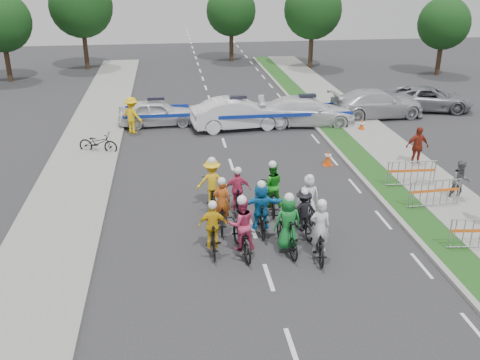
{
  "coord_description": "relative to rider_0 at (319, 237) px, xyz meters",
  "views": [
    {
      "loc": [
        -2.54,
        -12.74,
        8.46
      ],
      "look_at": [
        -0.2,
        4.63,
        1.1
      ],
      "focal_mm": 40.0,
      "sensor_mm": 36.0,
      "label": 1
    }
  ],
  "objects": [
    {
      "name": "barrier_1",
      "position": [
        5.0,
        2.67,
        -0.08
      ],
      "size": [
        2.02,
        0.58,
        1.12
      ],
      "primitive_type": null,
      "rotation": [
        0.0,
        0.0,
        0.04
      ],
      "color": "#A5A8AD",
      "rests_on": "ground"
    },
    {
      "name": "tree_4",
      "position": [
        1.3,
        33.04,
        3.54
      ],
      "size": [
        4.2,
        4.2,
        6.3
      ],
      "color": "#382619",
      "rests_on": "ground"
    },
    {
      "name": "rider_0",
      "position": [
        0.0,
        0.0,
        0.0
      ],
      "size": [
        0.92,
        1.98,
        1.95
      ],
      "rotation": [
        0.0,
        0.0,
        3.01
      ],
      "color": "black",
      "rests_on": "ground"
    },
    {
      "name": "rider_6",
      "position": [
        -2.71,
        2.27,
        -0.03
      ],
      "size": [
        0.84,
        1.88,
        1.86
      ],
      "rotation": [
        0.0,
        0.0,
        3.03
      ],
      "color": "black",
      "rests_on": "ground"
    },
    {
      "name": "tree_2",
      "position": [
        16.3,
        25.04,
        3.19
      ],
      "size": [
        3.85,
        3.85,
        5.77
      ],
      "color": "#382619",
      "rests_on": "ground"
    },
    {
      "name": "cone_1",
      "position": [
        5.59,
        11.89,
        -0.3
      ],
      "size": [
        0.4,
        0.4,
        0.7
      ],
      "color": "#F24C0C",
      "rests_on": "ground"
    },
    {
      "name": "ground",
      "position": [
        -1.7,
        -0.96,
        -0.64
      ],
      "size": [
        90.0,
        90.0,
        0.0
      ],
      "primitive_type": "plane",
      "color": "#28282B",
      "rests_on": "ground"
    },
    {
      "name": "barrier_0",
      "position": [
        5.0,
        -0.37,
        -0.08
      ],
      "size": [
        2.04,
        0.72,
        1.12
      ],
      "primitive_type": null,
      "rotation": [
        0.0,
        0.0,
        -0.11
      ],
      "color": "#A5A8AD",
      "rests_on": "ground"
    },
    {
      "name": "rider_1",
      "position": [
        -0.89,
        0.41,
        0.14
      ],
      "size": [
        0.9,
        1.97,
        2.02
      ],
      "rotation": [
        0.0,
        0.0,
        3.26
      ],
      "color": "black",
      "rests_on": "ground"
    },
    {
      "name": "barrier_2",
      "position": [
        5.0,
        4.62,
        -0.08
      ],
      "size": [
        2.02,
        0.59,
        1.12
      ],
      "primitive_type": null,
      "rotation": [
        0.0,
        0.0,
        -0.05
      ],
      "color": "#A5A8AD",
      "rests_on": "ground"
    },
    {
      "name": "spectator_1",
      "position": [
        6.22,
        3.16,
        0.16
      ],
      "size": [
        0.85,
        0.7,
        1.6
      ],
      "primitive_type": "imported",
      "rotation": [
        0.0,
        0.0,
        -0.13
      ],
      "color": "#515156",
      "rests_on": "ground"
    },
    {
      "name": "sidewalk_left",
      "position": [
        -8.2,
        4.04,
        -0.58
      ],
      "size": [
        3.0,
        60.0,
        0.13
      ],
      "primitive_type": "cube",
      "color": "gray",
      "rests_on": "ground"
    },
    {
      "name": "police_car_0",
      "position": [
        -4.97,
        14.51,
        0.06
      ],
      "size": [
        4.16,
        1.82,
        1.4
      ],
      "primitive_type": "imported",
      "rotation": [
        0.0,
        0.0,
        1.61
      ],
      "color": "silver",
      "rests_on": "ground"
    },
    {
      "name": "rider_5",
      "position": [
        -1.48,
        1.75,
        0.15
      ],
      "size": [
        1.5,
        1.79,
        1.88
      ],
      "rotation": [
        0.0,
        0.0,
        3.15
      ],
      "color": "black",
      "rests_on": "ground"
    },
    {
      "name": "curb_right",
      "position": [
        3.4,
        4.04,
        -0.58
      ],
      "size": [
        0.2,
        60.0,
        0.12
      ],
      "primitive_type": "cube",
      "color": "gray",
      "rests_on": "ground"
    },
    {
      "name": "rider_2",
      "position": [
        -2.29,
        0.48,
        0.09
      ],
      "size": [
        0.93,
        2.02,
        1.99
      ],
      "rotation": [
        0.0,
        0.0,
        3.28
      ],
      "color": "black",
      "rests_on": "ground"
    },
    {
      "name": "sidewalk_right",
      "position": [
        5.9,
        4.04,
        -0.58
      ],
      "size": [
        2.4,
        60.0,
        0.13
      ],
      "primitive_type": "cube",
      "color": "gray",
      "rests_on": "ground"
    },
    {
      "name": "police_car_1",
      "position": [
        -0.71,
        13.32,
        0.17
      ],
      "size": [
        5.08,
        2.23,
        1.62
      ],
      "primitive_type": "imported",
      "rotation": [
        0.0,
        0.0,
        1.68
      ],
      "color": "silver",
      "rests_on": "ground"
    },
    {
      "name": "grass_strip",
      "position": [
        4.1,
        4.04,
        -0.59
      ],
      "size": [
        1.2,
        60.0,
        0.11
      ],
      "primitive_type": "cube",
      "color": "#1D4315",
      "rests_on": "ground"
    },
    {
      "name": "spectator_2",
      "position": [
        6.22,
        6.82,
        0.24
      ],
      "size": [
        1.06,
        0.48,
        1.77
      ],
      "primitive_type": "imported",
      "rotation": [
        0.0,
        0.0,
        0.05
      ],
      "color": "maroon",
      "rests_on": "ground"
    },
    {
      "name": "rider_4",
      "position": [
        -0.14,
        1.44,
        0.01
      ],
      "size": [
        0.98,
        1.69,
        1.66
      ],
      "rotation": [
        0.0,
        0.0,
        3.29
      ],
      "color": "black",
      "rests_on": "ground"
    },
    {
      "name": "civilian_sedan",
      "position": [
        7.34,
        14.46,
        0.13
      ],
      "size": [
        5.49,
        2.54,
        1.55
      ],
      "primitive_type": "imported",
      "rotation": [
        0.0,
        0.0,
        1.64
      ],
      "color": "#B7B7BD",
      "rests_on": "ground"
    },
    {
      "name": "police_car_2",
      "position": [
        3.05,
        13.53,
        0.12
      ],
      "size": [
        5.43,
        2.69,
        1.52
      ],
      "primitive_type": "imported",
      "rotation": [
        0.0,
        0.0,
        1.46
      ],
      "color": "silver",
      "rests_on": "ground"
    },
    {
      "name": "parked_bike",
      "position": [
        -7.63,
        10.4,
        -0.15
      ],
      "size": [
        1.97,
        1.2,
        0.98
      ],
      "primitive_type": "imported",
      "rotation": [
        0.0,
        0.0,
        1.25
      ],
      "color": "black",
      "rests_on": "ground"
    },
    {
      "name": "cone_0",
      "position": [
        2.48,
        7.44,
        -0.3
      ],
      "size": [
        0.4,
        0.4,
        0.7
      ],
      "color": "#F24C0C",
      "rests_on": "ground"
    },
    {
      "name": "rider_10",
      "position": [
        -2.89,
        3.85,
        0.12
      ],
      "size": [
        1.11,
        1.95,
        1.98
      ],
      "rotation": [
        0.0,
        0.0,
        3.13
      ],
      "color": "black",
      "rests_on": "ground"
    },
    {
      "name": "rider_3",
      "position": [
        -3.14,
        0.66,
        0.05
      ],
      "size": [
        0.91,
        1.71,
        1.79
      ],
      "rotation": [
        0.0,
        0.0,
        3.12
      ],
      "color": "black",
      "rests_on": "ground"
    },
    {
      "name": "tree_3",
      "position": [
        -10.7,
        31.04,
        4.25
      ],
      "size": [
        4.9,
        4.9,
        7.35
      ],
      "color": "#382619",
      "rests_on": "ground"
    },
    {
      "name": "marshal_hiviz",
      "position": [
        -6.19,
        13.29,
        0.3
      ],
      "size": [
        1.39,
        1.3,
        1.88
      ],
      "primitive_type": "imported",
      "rotation": [
        0.0,
        0.0,
        2.48
      ],
      "color": "yellow",
      "rests_on": "ground"
    },
    {
      "name": "tree_0",
      "position": [
        -15.7,
        27.04,
        3.54
      ],
      "size": [
        4.2,
        4.2,
        6.3
      ],
      "color": "#382619",
      "rests_on": "ground"
    },
    {
      "name": "rider_9",
      "position": [
        -2.05,
        3.23,
        0.05
      ],
      "size": [
        0.93,
        1.74,
        1.8
      ],
      "rotation": [
        0.0,
        0.0,
        3.08
      ],
      "color": "black",
      "rests_on": "ground"
    },
    {
      "name": "civilian_suv",
      "position": [
        10.94,
        15.49,
        0.05
      ],
      "size": [
        5.4,
        3.44,
        1.39
      ],
      "primitive_type": "imported",
      "rotation": [
        0.0,
        0.0,
        1.33
      ],
      "color": "gray",
      "rests_on": "ground"
    },
    {
      "name": "rider_8",
      "position": [
        -0.82,
        3.33,
        0.07
      ],
      "size": [
        0.85,
        1.94,
        1.94
      ],
      "rotation": [
        0.0,
        0.0,
        3.07
      ],
      "color": "black",
      "rests_on": "ground"
    },
    {
      "name": "rider_7",
      "position": [
        0.29,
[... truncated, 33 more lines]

